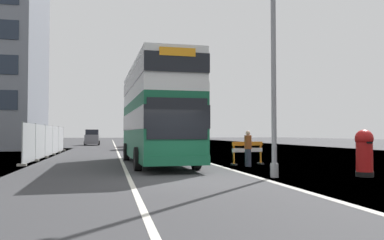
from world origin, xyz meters
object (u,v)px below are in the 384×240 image
Objects in this scene: double_decker_bus at (156,113)px; car_receding_far at (92,138)px; red_pillar_postbox at (364,151)px; car_receding_mid at (133,139)px; roadworks_barrier at (247,150)px; car_oncoming_near at (136,139)px; lamppost_foreground at (273,54)px; pedestrian_at_kerb at (248,148)px.

car_receding_far is at bearing 97.61° from double_decker_bus.
car_receding_far is (-4.65, 34.79, -1.66)m from double_decker_bus.
double_decker_bus is 35.14m from car_receding_far.
car_receding_mid is at bearing 100.49° from red_pillar_postbox.
roadworks_barrier is (4.45, -1.46, -1.91)m from double_decker_bus.
car_oncoming_near is at bearing 89.47° from double_decker_bus.
lamppost_foreground is at bearing -100.22° from roadworks_barrier.
car_receding_mid is (0.43, 26.71, -1.69)m from double_decker_bus.
double_decker_bus reaches higher than car_receding_mid.
car_receding_mid is at bearing -57.80° from car_receding_far.
car_receding_far is at bearing 100.95° from lamppost_foreground.
lamppost_foreground is 4.84m from red_pillar_postbox.
car_receding_mid is (0.26, 7.95, -0.10)m from car_oncoming_near.
car_receding_mid is at bearing 89.07° from double_decker_bus.
car_oncoming_near is 21.55m from pedestrian_at_kerb.
double_decker_bus is 1.22× the size of lamppost_foreground.
car_oncoming_near is 7.96m from car_receding_mid.
car_receding_far reaches higher than car_receding_mid.
lamppost_foreground is at bearing -82.77° from car_oncoming_near.
pedestrian_at_kerb is at bearing -108.45° from roadworks_barrier.
roadworks_barrier is 20.67m from car_oncoming_near.
pedestrian_at_kerb is at bearing 81.57° from lamppost_foreground.
car_receding_mid is at bearing 88.12° from car_oncoming_near.
double_decker_bus is at bearing -90.93° from car_receding_mid.
car_oncoming_near is (-3.27, 25.79, -3.37)m from lamppost_foreground.
car_oncoming_near is 1.10× the size of car_receding_mid.
car_oncoming_near reaches higher than roadworks_barrier.
lamppost_foreground is at bearing -63.90° from double_decker_bus.
double_decker_bus is 6.66× the size of pedestrian_at_kerb.
pedestrian_at_kerb is (4.13, -2.42, -1.79)m from double_decker_bus.
car_oncoming_near is at bearing -91.88° from car_receding_mid.
car_receding_far is at bearing 105.11° from red_pillar_postbox.
roadworks_barrier is 1.02m from pedestrian_at_kerb.
car_receding_far is (-9.10, 36.25, 0.26)m from roadworks_barrier.
car_oncoming_near is (0.17, 18.76, -1.59)m from double_decker_bus.
red_pillar_postbox is 27.04m from car_oncoming_near.
lamppost_foreground reaches higher than red_pillar_postbox.
red_pillar_postbox is at bearing -62.41° from pedestrian_at_kerb.
double_decker_bus reaches higher than car_oncoming_near.
red_pillar_postbox is at bearing -47.84° from double_decker_bus.
double_decker_bus reaches higher than pedestrian_at_kerb.
red_pillar_postbox is at bearing -75.90° from car_oncoming_near.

